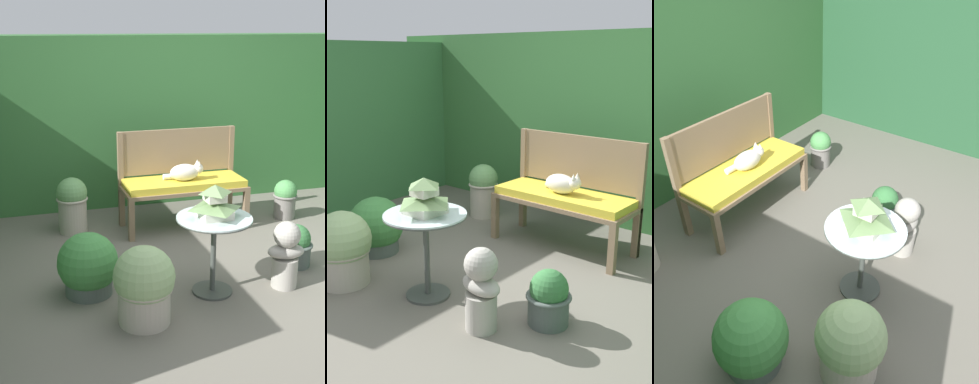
{
  "view_description": "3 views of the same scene",
  "coord_description": "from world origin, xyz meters",
  "views": [
    {
      "loc": [
        -1.82,
        -4.04,
        2.13
      ],
      "look_at": [
        -0.39,
        0.77,
        0.55
      ],
      "focal_mm": 50.0,
      "sensor_mm": 36.0,
      "label": 1
    },
    {
      "loc": [
        2.24,
        -2.53,
        1.78
      ],
      "look_at": [
        -0.36,
        0.49,
        0.63
      ],
      "focal_mm": 45.0,
      "sensor_mm": 36.0,
      "label": 2
    },
    {
      "loc": [
        -2.2,
        -1.26,
        2.46
      ],
      "look_at": [
        0.03,
        0.35,
        0.53
      ],
      "focal_mm": 35.0,
      "sensor_mm": 36.0,
      "label": 3
    }
  ],
  "objects": [
    {
      "name": "foliage_hedge_back",
      "position": [
        0.0,
        2.46,
        1.01
      ],
      "size": [
        6.4,
        0.89,
        2.01
      ],
      "primitive_type": "cube",
      "color": "#336633",
      "rests_on": "ground"
    },
    {
      "name": "garden_bench",
      "position": [
        -0.04,
        1.16,
        0.46
      ],
      "size": [
        1.33,
        0.52,
        0.54
      ],
      "color": "#7F664C",
      "rests_on": "ground"
    },
    {
      "name": "pagoda_birdhouse",
      "position": [
        -0.28,
        -0.32,
        0.78
      ],
      "size": [
        0.33,
        0.33,
        0.27
      ],
      "color": "silver",
      "rests_on": "patio_table"
    },
    {
      "name": "garden_bust",
      "position": [
        0.33,
        -0.41,
        0.3
      ],
      "size": [
        0.33,
        0.22,
        0.58
      ],
      "rotation": [
        0.0,
        0.0,
        -0.13
      ],
      "color": "#A39E93",
      "rests_on": "ground"
    },
    {
      "name": "potted_plant_bench_right",
      "position": [
        -1.27,
        -0.06,
        0.24
      ],
      "size": [
        0.5,
        0.5,
        0.53
      ],
      "color": "#4C5651",
      "rests_on": "ground"
    },
    {
      "name": "ground",
      "position": [
        0.0,
        0.0,
        0.0
      ],
      "size": [
        30.0,
        30.0,
        0.0
      ],
      "primitive_type": "plane",
      "color": "#666056"
    },
    {
      "name": "patio_table",
      "position": [
        -0.28,
        -0.32,
        0.52
      ],
      "size": [
        0.62,
        0.62,
        0.66
      ],
      "color": "#424742",
      "rests_on": "ground"
    },
    {
      "name": "potted_plant_hedge_corner",
      "position": [
        0.64,
        -0.06,
        0.19
      ],
      "size": [
        0.31,
        0.31,
        0.39
      ],
      "color": "#4C5651",
      "rests_on": "ground"
    },
    {
      "name": "bench_backrest",
      "position": [
        -0.04,
        1.4,
        0.74
      ],
      "size": [
        1.33,
        0.06,
        1.05
      ],
      "color": "#7F664C",
      "rests_on": "ground"
    },
    {
      "name": "potted_plant_table_near",
      "position": [
        -1.21,
        1.36,
        0.32
      ],
      "size": [
        0.33,
        0.33,
        0.6
      ],
      "color": "#ADA393",
      "rests_on": "ground"
    },
    {
      "name": "potted_plant_table_far",
      "position": [
        -0.94,
        -0.62,
        0.3
      ],
      "size": [
        0.46,
        0.46,
        0.6
      ],
      "color": "#ADA393",
      "rests_on": "ground"
    },
    {
      "name": "cat",
      "position": [
        -0.03,
        1.13,
        0.63
      ],
      "size": [
        0.42,
        0.21,
        0.21
      ],
      "rotation": [
        0.0,
        0.0,
        -0.03
      ],
      "color": "silver",
      "rests_on": "garden_bench"
    }
  ]
}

